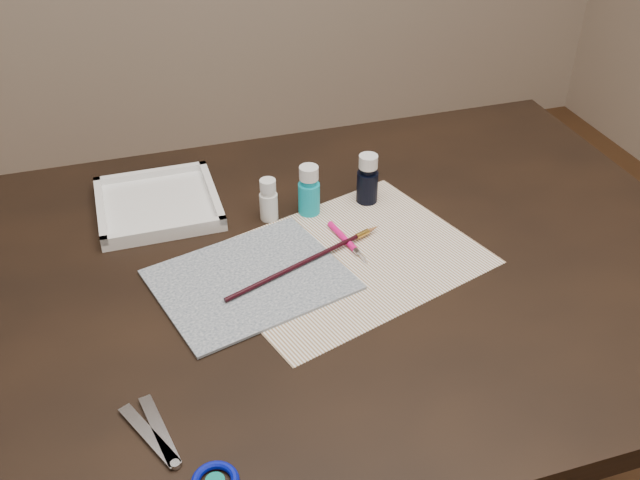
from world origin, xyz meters
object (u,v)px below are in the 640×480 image
object	(u,v)px
paint_bottle_white	(268,199)
paint_bottle_cyan	(309,190)
paper	(346,258)
scissors	(162,457)
canvas	(251,280)
paint_bottle_navy	(368,179)
palette_tray	(158,203)

from	to	relation	value
paint_bottle_white	paint_bottle_cyan	size ratio (longest dim) A/B	0.83
paper	scissors	distance (m)	0.45
paper	canvas	bearing A→B (deg)	-175.97
paint_bottle_white	paint_bottle_navy	distance (m)	0.18
paper	canvas	distance (m)	0.16
paint_bottle_white	palette_tray	bearing A→B (deg)	154.47
paint_bottle_cyan	palette_tray	size ratio (longest dim) A/B	0.44
paper	paint_bottle_white	size ratio (longest dim) A/B	5.29
paint_bottle_cyan	paint_bottle_white	bearing A→B (deg)	176.67
canvas	paint_bottle_cyan	bearing A→B (deg)	48.15
scissors	paper	bearing A→B (deg)	-73.00
paint_bottle_white	scissors	bearing A→B (deg)	-118.04
paint_bottle_white	canvas	bearing A→B (deg)	-113.41
paint_bottle_cyan	paint_bottle_navy	size ratio (longest dim) A/B	0.99
paper	scissors	size ratio (longest dim) A/B	1.91
scissors	palette_tray	size ratio (longest dim) A/B	1.03
paper	canvas	world-z (taller)	canvas
canvas	paint_bottle_cyan	world-z (taller)	paint_bottle_cyan
scissors	paint_bottle_white	bearing A→B (deg)	-53.47
paint_bottle_cyan	palette_tray	world-z (taller)	paint_bottle_cyan
scissors	palette_tray	distance (m)	0.54
paint_bottle_navy	palette_tray	bearing A→B (deg)	166.74
palette_tray	paint_bottle_cyan	bearing A→B (deg)	-19.75
paint_bottle_cyan	paint_bottle_navy	world-z (taller)	same
paint_bottle_white	scissors	size ratio (longest dim) A/B	0.36
paint_bottle_navy	scissors	distance (m)	0.62
paint_bottle_white	scissors	world-z (taller)	paint_bottle_white
paint_bottle_navy	scissors	xyz separation A→B (m)	(-0.42, -0.45, -0.04)
paper	palette_tray	distance (m)	0.36
canvas	scissors	bearing A→B (deg)	-120.46
canvas	paint_bottle_cyan	size ratio (longest dim) A/B	3.04
paint_bottle_white	paint_bottle_cyan	xyz separation A→B (m)	(0.07, -0.00, 0.01)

